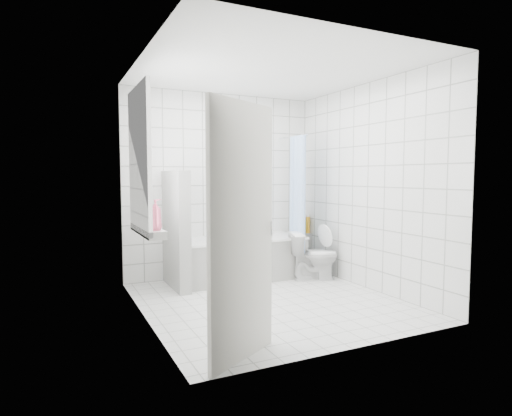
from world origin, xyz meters
TOP-DOWN VIEW (x-y plane):
  - ground at (0.00, 0.00)m, footprint 3.00×3.00m
  - ceiling at (0.00, 0.00)m, footprint 3.00×3.00m
  - wall_back at (0.00, 1.50)m, footprint 2.80×0.02m
  - wall_front at (0.00, -1.50)m, footprint 2.80×0.02m
  - wall_left at (-1.40, 0.00)m, footprint 0.02×3.00m
  - wall_right at (1.40, 0.00)m, footprint 0.02×3.00m
  - window_left at (-1.35, 0.30)m, footprint 0.01×0.90m
  - window_back at (0.10, 1.46)m, footprint 0.50×0.01m
  - window_sill at (-1.31, 0.30)m, footprint 0.18×1.02m
  - door at (-0.91, -1.28)m, footprint 0.71×0.44m
  - bathtub at (0.14, 1.12)m, footprint 1.74×0.77m
  - partition_wall at (-0.79, 1.07)m, footprint 0.15×0.85m
  - tiled_ledge at (1.29, 1.38)m, footprint 0.40×0.24m
  - toilet at (1.03, 0.65)m, footprint 0.73×0.53m
  - curtain_rod at (0.95, 1.10)m, footprint 0.02×0.80m
  - shower_curtain at (0.95, 0.97)m, footprint 0.14×0.48m
  - tub_faucet at (0.24, 1.46)m, footprint 0.18×0.06m
  - sill_bottles at (-1.30, 0.22)m, footprint 0.16×0.74m
  - ledge_bottles at (1.33, 1.34)m, footprint 0.17×0.19m

SIDE VIEW (x-z plane):
  - ground at x=0.00m, z-range 0.00..0.00m
  - tiled_ledge at x=1.29m, z-range 0.00..0.55m
  - bathtub at x=0.14m, z-range 0.00..0.58m
  - toilet at x=1.03m, z-range 0.00..0.67m
  - ledge_bottles at x=1.33m, z-range 0.54..0.79m
  - partition_wall at x=-0.79m, z-range 0.00..1.50m
  - tub_faucet at x=0.24m, z-range 0.82..0.88m
  - window_sill at x=-1.31m, z-range 0.82..0.90m
  - door at x=-0.91m, z-range 0.00..2.00m
  - sill_bottles at x=-1.30m, z-range 0.87..1.18m
  - shower_curtain at x=0.95m, z-range 0.21..1.99m
  - wall_back at x=0.00m, z-range 0.00..2.60m
  - wall_front at x=0.00m, z-range 0.00..2.60m
  - wall_left at x=-1.40m, z-range 0.00..2.60m
  - wall_right at x=1.40m, z-range 0.00..2.60m
  - window_left at x=-1.35m, z-range 0.90..2.30m
  - window_back at x=0.10m, z-range 1.70..2.20m
  - curtain_rod at x=0.95m, z-range 1.99..2.01m
  - ceiling at x=0.00m, z-range 2.60..2.60m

